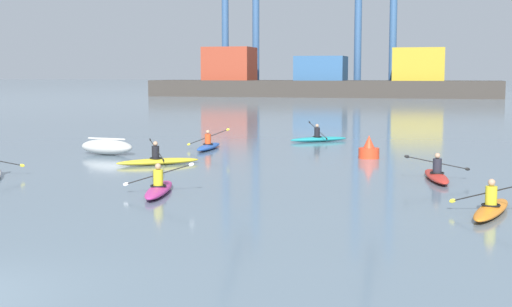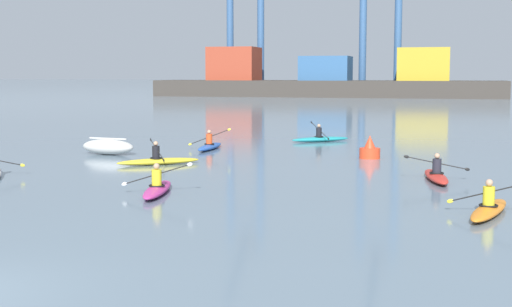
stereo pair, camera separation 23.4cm
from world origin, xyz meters
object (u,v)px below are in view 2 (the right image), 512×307
Objects in this scene: capsized_dinghy at (108,147)px; kayak_red at (436,175)px; container_barge at (325,80)px; channel_buoy at (370,150)px; kayak_yellow at (158,160)px; kayak_teal at (320,138)px; kayak_orange at (489,208)px; kayak_blue at (210,146)px; kayak_magenta at (157,188)px.

capsized_dinghy is 0.79× the size of kayak_red.
channel_buoy is (15.73, -81.85, -2.20)m from container_barge.
kayak_teal is at bearing 68.11° from kayak_yellow.
kayak_teal is at bearing 115.58° from channel_buoy.
kayak_orange reaches higher than kayak_yellow.
container_barge is 15.90× the size of kayak_blue.
kayak_yellow is at bearing -151.36° from channel_buoy.
kayak_yellow is at bearing -91.24° from kayak_blue.
kayak_magenta is at bearing 174.79° from kayak_orange.
kayak_blue is at bearing -129.94° from kayak_teal.
capsized_dinghy is 0.89× the size of kayak_teal.
kayak_teal reaches higher than channel_buoy.
kayak_magenta is 9.62m from kayak_red.
kayak_blue reaches higher than capsized_dinghy.
capsized_dinghy is 11.93m from kayak_teal.
kayak_magenta reaches higher than capsized_dinghy.
kayak_teal is (4.48, 5.35, -0.00)m from kayak_blue.
kayak_orange is at bearing -76.39° from kayak_red.
container_barge reaches higher than kayak_orange.
kayak_orange is at bearing -33.00° from capsized_dinghy.
container_barge is at bearing 95.59° from kayak_blue.
kayak_teal is (4.61, 11.48, -0.00)m from kayak_yellow.
kayak_blue is 18.33m from kayak_orange.
kayak_blue and kayak_teal have the same top height.
capsized_dinghy is 0.80× the size of kayak_blue.
kayak_teal is (-3.40, 7.10, -0.19)m from channel_buoy.
kayak_yellow is (3.62, -2.84, -0.18)m from capsized_dinghy.
capsized_dinghy is at bearing 141.87° from kayak_yellow.
container_barge is at bearing 102.08° from kayak_orange.
kayak_blue reaches higher than kayak_yellow.
container_barge is 19.99× the size of capsized_dinghy.
container_barge is 54.40× the size of channel_buoy.
kayak_teal is at bearing 115.77° from kayak_red.
kayak_magenta is 7.20m from kayak_yellow.
kayak_blue is at bearing 101.53° from kayak_magenta.
container_barge is 83.51m from capsized_dinghy.
kayak_orange reaches higher than channel_buoy.
container_barge is 80.52m from kayak_blue.
kayak_teal reaches higher than kayak_magenta.
container_barge reaches higher than kayak_yellow.
channel_buoy is 6.63m from kayak_red.
kayak_orange is at bearing -77.92° from container_barge.
kayak_orange is (4.34, -11.91, -0.19)m from channel_buoy.
container_barge reaches higher than channel_buoy.
channel_buoy is at bearing 28.64° from kayak_yellow.
channel_buoy is 12.68m from kayak_orange.
capsized_dinghy is (4.09, -83.38, -2.20)m from container_barge.
kayak_teal is (8.24, 8.63, -0.18)m from capsized_dinghy.
container_barge reaches higher than kayak_blue.
kayak_yellow is 14.47m from kayak_orange.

